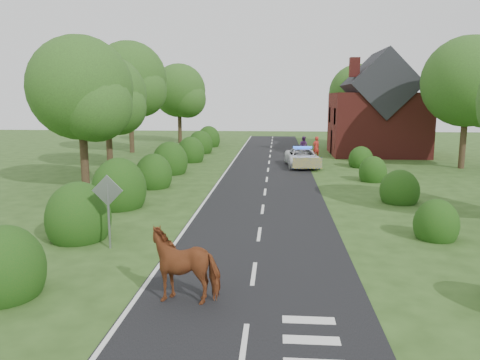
# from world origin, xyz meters

# --- Properties ---
(ground) EXTENTS (120.00, 120.00, 0.00)m
(ground) POSITION_xyz_m (0.00, 0.00, 0.00)
(ground) COLOR #2C461A
(road) EXTENTS (6.00, 70.00, 0.02)m
(road) POSITION_xyz_m (0.00, 15.00, 0.01)
(road) COLOR black
(road) RESTS_ON ground
(road_markings) EXTENTS (4.96, 70.00, 0.01)m
(road_markings) POSITION_xyz_m (-1.60, 12.93, 0.03)
(road_markings) COLOR white
(road_markings) RESTS_ON road
(hedgerow_left) EXTENTS (2.75, 50.41, 3.00)m
(hedgerow_left) POSITION_xyz_m (-6.51, 11.69, 0.75)
(hedgerow_left) COLOR #1A4A13
(hedgerow_left) RESTS_ON ground
(hedgerow_right) EXTENTS (2.10, 45.78, 2.10)m
(hedgerow_right) POSITION_xyz_m (6.60, 11.21, 0.55)
(hedgerow_right) COLOR #1A4A13
(hedgerow_right) RESTS_ON ground
(tree_left_a) EXTENTS (5.74, 5.60, 8.38)m
(tree_left_a) POSITION_xyz_m (-9.75, 11.86, 5.34)
(tree_left_a) COLOR #332316
(tree_left_a) RESTS_ON ground
(tree_left_b) EXTENTS (5.74, 5.60, 8.07)m
(tree_left_b) POSITION_xyz_m (-11.25, 19.86, 5.04)
(tree_left_b) COLOR #332316
(tree_left_b) RESTS_ON ground
(tree_left_c) EXTENTS (6.97, 6.80, 10.22)m
(tree_left_c) POSITION_xyz_m (-12.70, 29.83, 6.53)
(tree_left_c) COLOR #332316
(tree_left_c) RESTS_ON ground
(tree_left_d) EXTENTS (6.15, 6.00, 8.89)m
(tree_left_d) POSITION_xyz_m (-10.23, 39.85, 5.64)
(tree_left_d) COLOR #332316
(tree_left_d) RESTS_ON ground
(tree_right_b) EXTENTS (6.56, 6.40, 9.40)m
(tree_right_b) POSITION_xyz_m (14.29, 21.84, 5.94)
(tree_right_b) COLOR #332316
(tree_right_b) RESTS_ON ground
(tree_right_c) EXTENTS (6.15, 6.00, 8.58)m
(tree_right_c) POSITION_xyz_m (9.27, 37.85, 5.34)
(tree_right_c) COLOR #332316
(tree_right_c) RESTS_ON ground
(road_sign) EXTENTS (1.06, 0.08, 2.53)m
(road_sign) POSITION_xyz_m (-5.00, 2.00, 1.65)
(road_sign) COLOR gray
(road_sign) RESTS_ON ground
(house) EXTENTS (8.00, 7.40, 9.17)m
(house) POSITION_xyz_m (9.49, 30.00, 3.79)
(house) COLOR maroon
(house) RESTS_ON ground
(cow) EXTENTS (2.18, 1.17, 1.54)m
(cow) POSITION_xyz_m (-1.64, -1.72, 0.77)
(cow) COLOR brown
(cow) RESTS_ON ground
(police_van) EXTENTS (2.69, 5.15, 1.52)m
(police_van) POSITION_xyz_m (2.50, 21.84, 0.69)
(police_van) COLOR white
(police_van) RESTS_ON ground
(pedestrian_red) EXTENTS (0.80, 0.73, 1.84)m
(pedestrian_red) POSITION_xyz_m (3.92, 27.15, 0.92)
(pedestrian_red) COLOR #B42620
(pedestrian_red) RESTS_ON ground
(pedestrian_purple) EXTENTS (1.04, 0.98, 1.71)m
(pedestrian_purple) POSITION_xyz_m (2.94, 28.91, 0.85)
(pedestrian_purple) COLOR #522662
(pedestrian_purple) RESTS_ON ground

